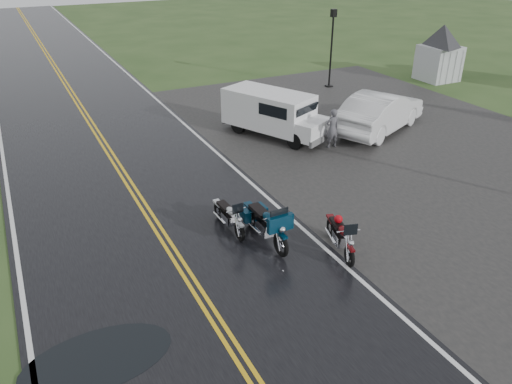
{
  "coord_description": "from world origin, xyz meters",
  "views": [
    {
      "loc": [
        -3.1,
        -9.62,
        7.7
      ],
      "look_at": [
        2.8,
        2.0,
        1.0
      ],
      "focal_mm": 35.0,
      "sensor_mm": 36.0,
      "label": 1
    }
  ],
  "objects_px": {
    "lamp_post_far_right": "(331,49)",
    "visitor_center": "(442,39)",
    "person_at_van": "(332,129)",
    "sedan_white": "(380,112)",
    "van_white": "(296,127)",
    "motorcycle_teal": "(281,236)",
    "motorcycle_red": "(350,249)",
    "motorcycle_silver": "(240,225)"
  },
  "relations": [
    {
      "from": "lamp_post_far_right",
      "to": "visitor_center",
      "type": "bearing_deg",
      "value": -13.33
    },
    {
      "from": "visitor_center",
      "to": "van_white",
      "type": "distance_m",
      "value": 14.42
    },
    {
      "from": "motorcycle_teal",
      "to": "van_white",
      "type": "relative_size",
      "value": 0.48
    },
    {
      "from": "person_at_van",
      "to": "motorcycle_red",
      "type": "bearing_deg",
      "value": 58.07
    },
    {
      "from": "motorcycle_red",
      "to": "motorcycle_silver",
      "type": "height_order",
      "value": "motorcycle_red"
    },
    {
      "from": "motorcycle_silver",
      "to": "sedan_white",
      "type": "relative_size",
      "value": 0.36
    },
    {
      "from": "person_at_van",
      "to": "lamp_post_far_right",
      "type": "distance_m",
      "value": 9.37
    },
    {
      "from": "person_at_van",
      "to": "sedan_white",
      "type": "relative_size",
      "value": 0.31
    },
    {
      "from": "van_white",
      "to": "person_at_van",
      "type": "relative_size",
      "value": 3.03
    },
    {
      "from": "lamp_post_far_right",
      "to": "motorcycle_silver",
      "type": "bearing_deg",
      "value": -132.83
    },
    {
      "from": "motorcycle_teal",
      "to": "van_white",
      "type": "height_order",
      "value": "van_white"
    },
    {
      "from": "motorcycle_silver",
      "to": "lamp_post_far_right",
      "type": "distance_m",
      "value": 16.95
    },
    {
      "from": "motorcycle_red",
      "to": "person_at_van",
      "type": "xyz_separation_m",
      "value": [
        4.31,
        7.06,
        0.22
      ]
    },
    {
      "from": "person_at_van",
      "to": "sedan_white",
      "type": "height_order",
      "value": "sedan_white"
    },
    {
      "from": "visitor_center",
      "to": "motorcycle_teal",
      "type": "distance_m",
      "value": 21.26
    },
    {
      "from": "motorcycle_teal",
      "to": "motorcycle_silver",
      "type": "distance_m",
      "value": 1.36
    },
    {
      "from": "lamp_post_far_right",
      "to": "motorcycle_red",
      "type": "bearing_deg",
      "value": -122.67
    },
    {
      "from": "motorcycle_red",
      "to": "person_at_van",
      "type": "bearing_deg",
      "value": 75.01
    },
    {
      "from": "motorcycle_teal",
      "to": "van_white",
      "type": "bearing_deg",
      "value": 55.27
    },
    {
      "from": "motorcycle_red",
      "to": "van_white",
      "type": "distance_m",
      "value": 8.14
    },
    {
      "from": "visitor_center",
      "to": "motorcycle_red",
      "type": "xyz_separation_m",
      "value": [
        -16.12,
        -13.2,
        -1.81
      ]
    },
    {
      "from": "van_white",
      "to": "person_at_van",
      "type": "height_order",
      "value": "van_white"
    },
    {
      "from": "person_at_van",
      "to": "visitor_center",
      "type": "bearing_deg",
      "value": -153.09
    },
    {
      "from": "motorcycle_red",
      "to": "lamp_post_far_right",
      "type": "relative_size",
      "value": 0.46
    },
    {
      "from": "motorcycle_teal",
      "to": "lamp_post_far_right",
      "type": "xyz_separation_m",
      "value": [
        10.83,
        13.57,
        1.45
      ]
    },
    {
      "from": "motorcycle_teal",
      "to": "person_at_van",
      "type": "height_order",
      "value": "person_at_van"
    },
    {
      "from": "visitor_center",
      "to": "van_white",
      "type": "bearing_deg",
      "value": -156.99
    },
    {
      "from": "sedan_white",
      "to": "visitor_center",
      "type": "bearing_deg",
      "value": -82.47
    },
    {
      "from": "motorcycle_teal",
      "to": "motorcycle_red",
      "type": "bearing_deg",
      "value": -42.66
    },
    {
      "from": "van_white",
      "to": "motorcycle_red",
      "type": "bearing_deg",
      "value": -135.85
    },
    {
      "from": "motorcycle_red",
      "to": "motorcycle_silver",
      "type": "bearing_deg",
      "value": 146.23
    },
    {
      "from": "visitor_center",
      "to": "sedan_white",
      "type": "bearing_deg",
      "value": -148.35
    },
    {
      "from": "van_white",
      "to": "person_at_van",
      "type": "distance_m",
      "value": 1.5
    },
    {
      "from": "motorcycle_red",
      "to": "lamp_post_far_right",
      "type": "xyz_separation_m",
      "value": [
        9.47,
        14.77,
        1.55
      ]
    },
    {
      "from": "visitor_center",
      "to": "person_at_van",
      "type": "height_order",
      "value": "visitor_center"
    },
    {
      "from": "motorcycle_teal",
      "to": "lamp_post_far_right",
      "type": "bearing_deg",
      "value": 50.42
    },
    {
      "from": "motorcycle_teal",
      "to": "motorcycle_silver",
      "type": "bearing_deg",
      "value": 117.47
    },
    {
      "from": "visitor_center",
      "to": "van_white",
      "type": "xyz_separation_m",
      "value": [
        -13.21,
        -5.61,
        -1.44
      ]
    },
    {
      "from": "motorcycle_red",
      "to": "van_white",
      "type": "relative_size",
      "value": 0.41
    },
    {
      "from": "visitor_center",
      "to": "motorcycle_silver",
      "type": "xyz_separation_m",
      "value": [
        -18.12,
        -10.8,
        -1.85
      ]
    },
    {
      "from": "motorcycle_red",
      "to": "motorcycle_silver",
      "type": "relative_size",
      "value": 1.06
    },
    {
      "from": "visitor_center",
      "to": "van_white",
      "type": "relative_size",
      "value": 3.27
    }
  ]
}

